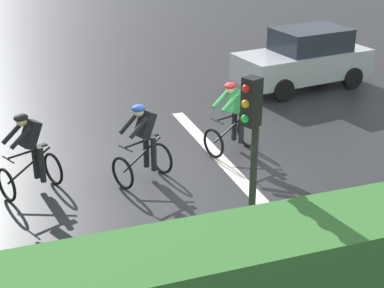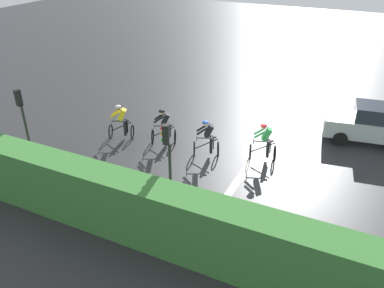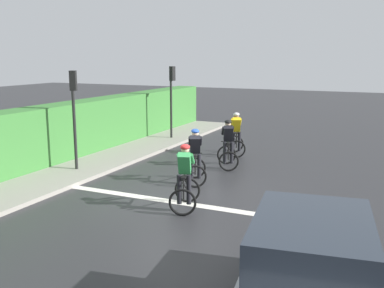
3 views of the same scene
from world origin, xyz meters
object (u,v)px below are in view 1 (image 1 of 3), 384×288
at_px(cyclist_fourth, 233,119).
at_px(car_silver, 304,58).
at_px(cyclist_mid, 143,144).
at_px(cyclist_second, 30,155).
at_px(traffic_light_near_crossing, 251,158).

bearing_deg(cyclist_fourth, car_silver, -46.20).
distance_m(cyclist_mid, car_silver, 7.69).
bearing_deg(cyclist_second, cyclist_fourth, -83.50).
height_order(cyclist_second, car_silver, car_silver).
bearing_deg(cyclist_fourth, cyclist_mid, 108.10).
bearing_deg(cyclist_second, traffic_light_near_crossing, -148.97).
distance_m(cyclist_second, cyclist_mid, 2.22).
distance_m(car_silver, traffic_light_near_crossing, 10.50).
distance_m(cyclist_second, traffic_light_near_crossing, 5.28).
relative_size(cyclist_mid, traffic_light_near_crossing, 0.50).
height_order(cyclist_fourth, car_silver, car_silver).
distance_m(cyclist_second, car_silver, 9.45).
xyz_separation_m(car_silver, traffic_light_near_crossing, (-8.66, 5.80, 1.35)).
relative_size(cyclist_second, car_silver, 0.39).
xyz_separation_m(cyclist_mid, car_silver, (4.53, -6.21, 0.08)).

